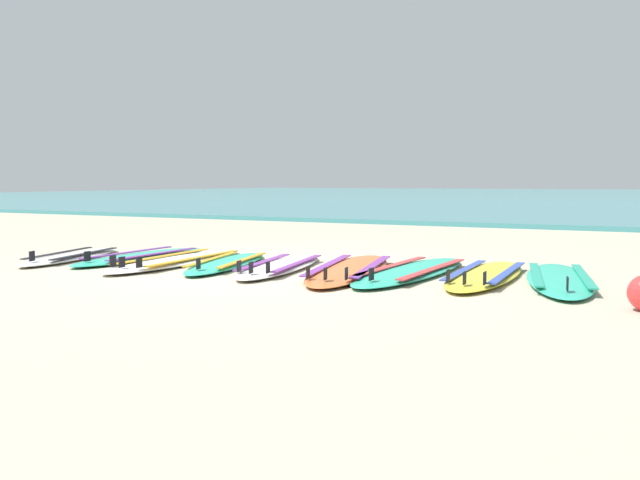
{
  "coord_description": "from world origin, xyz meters",
  "views": [
    {
      "loc": [
        3.79,
        -5.92,
        0.94
      ],
      "look_at": [
        0.28,
        1.07,
        0.25
      ],
      "focal_mm": 37.31,
      "sensor_mm": 36.0,
      "label": 1
    }
  ],
  "objects_px": {
    "surfboard_4": "(281,266)",
    "surfboard_5": "(350,269)",
    "surfboard_2": "(179,260)",
    "surfboard_0": "(72,256)",
    "surfboard_7": "(486,275)",
    "surfboard_8": "(559,279)",
    "surfboard_3": "(227,263)",
    "surfboard_6": "(412,271)",
    "surfboard_1": "(141,256)"
  },
  "relations": [
    {
      "from": "surfboard_1",
      "to": "surfboard_8",
      "type": "bearing_deg",
      "value": 3.76
    },
    {
      "from": "surfboard_6",
      "to": "surfboard_3",
      "type": "bearing_deg",
      "value": -172.09
    },
    {
      "from": "surfboard_4",
      "to": "surfboard_5",
      "type": "relative_size",
      "value": 0.84
    },
    {
      "from": "surfboard_3",
      "to": "surfboard_7",
      "type": "height_order",
      "value": "same"
    },
    {
      "from": "surfboard_6",
      "to": "surfboard_0",
      "type": "bearing_deg",
      "value": -171.8
    },
    {
      "from": "surfboard_4",
      "to": "surfboard_2",
      "type": "bearing_deg",
      "value": -175.7
    },
    {
      "from": "surfboard_6",
      "to": "surfboard_5",
      "type": "bearing_deg",
      "value": -166.67
    },
    {
      "from": "surfboard_0",
      "to": "surfboard_7",
      "type": "relative_size",
      "value": 0.88
    },
    {
      "from": "surfboard_2",
      "to": "surfboard_5",
      "type": "xyz_separation_m",
      "value": [
        2.06,
        0.2,
        -0.0
      ]
    },
    {
      "from": "surfboard_5",
      "to": "surfboard_8",
      "type": "height_order",
      "value": "same"
    },
    {
      "from": "surfboard_1",
      "to": "surfboard_4",
      "type": "distance_m",
      "value": 1.97
    },
    {
      "from": "surfboard_2",
      "to": "surfboard_0",
      "type": "bearing_deg",
      "value": -170.19
    },
    {
      "from": "surfboard_1",
      "to": "surfboard_4",
      "type": "relative_size",
      "value": 0.99
    },
    {
      "from": "surfboard_3",
      "to": "surfboard_7",
      "type": "bearing_deg",
      "value": 6.94
    },
    {
      "from": "surfboard_3",
      "to": "surfboard_4",
      "type": "bearing_deg",
      "value": 3.16
    },
    {
      "from": "surfboard_8",
      "to": "surfboard_0",
      "type": "bearing_deg",
      "value": -172.85
    },
    {
      "from": "surfboard_4",
      "to": "surfboard_8",
      "type": "xyz_separation_m",
      "value": [
        2.8,
        0.35,
        -0.0
      ]
    },
    {
      "from": "surfboard_5",
      "to": "surfboard_7",
      "type": "bearing_deg",
      "value": 8.47
    },
    {
      "from": "surfboard_6",
      "to": "surfboard_2",
      "type": "bearing_deg",
      "value": -172.66
    },
    {
      "from": "surfboard_2",
      "to": "surfboard_4",
      "type": "distance_m",
      "value": 1.3
    },
    {
      "from": "surfboard_0",
      "to": "surfboard_5",
      "type": "height_order",
      "value": "same"
    },
    {
      "from": "surfboard_1",
      "to": "surfboard_7",
      "type": "height_order",
      "value": "same"
    },
    {
      "from": "surfboard_7",
      "to": "surfboard_0",
      "type": "bearing_deg",
      "value": -172.4
    },
    {
      "from": "surfboard_4",
      "to": "surfboard_6",
      "type": "distance_m",
      "value": 1.41
    },
    {
      "from": "surfboard_1",
      "to": "surfboard_4",
      "type": "xyz_separation_m",
      "value": [
        1.97,
        -0.04,
        0.0
      ]
    },
    {
      "from": "surfboard_4",
      "to": "surfboard_5",
      "type": "bearing_deg",
      "value": 7.5
    },
    {
      "from": "surfboard_3",
      "to": "surfboard_6",
      "type": "xyz_separation_m",
      "value": [
        2.06,
        0.29,
        -0.0
      ]
    },
    {
      "from": "surfboard_0",
      "to": "surfboard_7",
      "type": "xyz_separation_m",
      "value": [
        4.84,
        0.65,
        0.0
      ]
    },
    {
      "from": "surfboard_4",
      "to": "surfboard_7",
      "type": "bearing_deg",
      "value": 8.12
    },
    {
      "from": "surfboard_1",
      "to": "surfboard_7",
      "type": "xyz_separation_m",
      "value": [
        4.09,
        0.27,
        0.0
      ]
    },
    {
      "from": "surfboard_5",
      "to": "surfboard_6",
      "type": "relative_size",
      "value": 1.05
    },
    {
      "from": "surfboard_0",
      "to": "surfboard_8",
      "type": "bearing_deg",
      "value": 7.15
    },
    {
      "from": "surfboard_3",
      "to": "surfboard_5",
      "type": "bearing_deg",
      "value": 5.49
    },
    {
      "from": "surfboard_2",
      "to": "surfboard_3",
      "type": "bearing_deg",
      "value": 5.49
    },
    {
      "from": "surfboard_3",
      "to": "surfboard_8",
      "type": "bearing_deg",
      "value": 6.36
    },
    {
      "from": "surfboard_3",
      "to": "surfboard_6",
      "type": "relative_size",
      "value": 0.83
    },
    {
      "from": "surfboard_5",
      "to": "surfboard_8",
      "type": "xyz_separation_m",
      "value": [
        2.03,
        0.25,
        -0.0
      ]
    },
    {
      "from": "surfboard_5",
      "to": "surfboard_7",
      "type": "distance_m",
      "value": 1.37
    },
    {
      "from": "surfboard_3",
      "to": "surfboard_6",
      "type": "height_order",
      "value": "same"
    },
    {
      "from": "surfboard_6",
      "to": "surfboard_7",
      "type": "height_order",
      "value": "same"
    },
    {
      "from": "surfboard_5",
      "to": "surfboard_2",
      "type": "bearing_deg",
      "value": -174.51
    },
    {
      "from": "surfboard_3",
      "to": "surfboard_8",
      "type": "relative_size",
      "value": 0.88
    },
    {
      "from": "surfboard_0",
      "to": "surfboard_5",
      "type": "distance_m",
      "value": 3.51
    },
    {
      "from": "surfboard_1",
      "to": "surfboard_6",
      "type": "relative_size",
      "value": 0.87
    },
    {
      "from": "surfboard_8",
      "to": "surfboard_3",
      "type": "bearing_deg",
      "value": -173.64
    },
    {
      "from": "surfboard_0",
      "to": "surfboard_7",
      "type": "bearing_deg",
      "value": 7.6
    },
    {
      "from": "surfboard_1",
      "to": "surfboard_6",
      "type": "bearing_deg",
      "value": 3.63
    },
    {
      "from": "surfboard_1",
      "to": "surfboard_3",
      "type": "distance_m",
      "value": 1.31
    },
    {
      "from": "surfboard_4",
      "to": "surfboard_8",
      "type": "bearing_deg",
      "value": 7.11
    },
    {
      "from": "surfboard_1",
      "to": "surfboard_2",
      "type": "distance_m",
      "value": 0.69
    }
  ]
}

